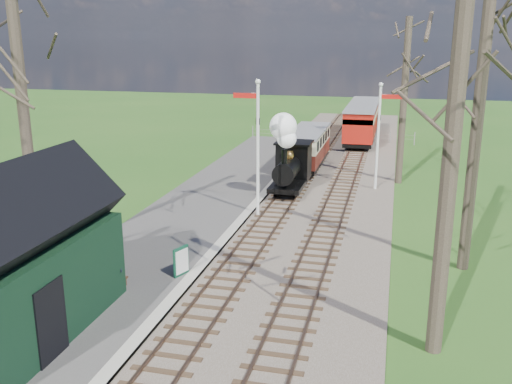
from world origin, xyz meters
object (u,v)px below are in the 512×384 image
(semaphore_near, at_px, (256,139))
(red_carriage_a, at_px, (360,126))
(station_shed, at_px, (18,261))
(coach, at_px, (308,146))
(semaphore_far, at_px, (380,128))
(red_carriage_b, at_px, (365,116))
(bench, at_px, (107,281))
(person, at_px, (116,274))
(locomotive, at_px, (290,158))
(sign_board, at_px, (181,261))

(semaphore_near, relative_size, red_carriage_a, 1.13)
(station_shed, bearing_deg, coach, 79.00)
(semaphore_far, bearing_deg, semaphore_near, -130.60)
(coach, relative_size, red_carriage_b, 1.23)
(bench, bearing_deg, red_carriage_a, 77.92)
(red_carriage_b, bearing_deg, semaphore_far, -84.31)
(red_carriage_b, height_order, person, red_carriage_b)
(station_shed, height_order, semaphore_far, semaphore_far)
(semaphore_far, height_order, locomotive, semaphore_far)
(station_shed, distance_m, locomotive, 16.61)
(sign_board, relative_size, person, 0.69)
(station_shed, bearing_deg, person, 62.32)
(red_carriage_a, bearing_deg, locomotive, -100.38)
(station_shed, xyz_separation_m, person, (1.39, 2.64, -1.34))
(locomotive, relative_size, sign_board, 4.24)
(semaphore_near, bearing_deg, sign_board, -96.00)
(locomotive, bearing_deg, semaphore_far, 24.07)
(station_shed, relative_size, locomotive, 1.48)
(semaphore_far, bearing_deg, person, -115.38)
(locomotive, height_order, coach, locomotive)
(locomotive, bearing_deg, semaphore_near, -100.61)
(locomotive, bearing_deg, coach, 89.89)
(red_carriage_a, bearing_deg, station_shed, -102.83)
(sign_board, bearing_deg, bench, -133.15)
(semaphore_far, bearing_deg, coach, 136.84)
(red_carriage_a, bearing_deg, person, -101.27)
(semaphore_far, xyz_separation_m, person, (-7.29, -15.36, -2.42))
(semaphore_near, relative_size, person, 4.27)
(coach, xyz_separation_m, red_carriage_a, (2.60, 8.19, 0.15))
(locomotive, xyz_separation_m, coach, (0.01, 6.06, -0.52))
(station_shed, bearing_deg, semaphore_near, 73.62)
(station_shed, relative_size, sign_board, 6.29)
(red_carriage_a, height_order, red_carriage_b, same)
(red_carriage_b, bearing_deg, sign_board, -97.57)
(red_carriage_a, height_order, bench, red_carriage_a)
(station_shed, distance_m, person, 3.27)
(locomotive, relative_size, red_carriage_a, 0.77)
(red_carriage_b, relative_size, sign_board, 5.50)
(semaphore_near, height_order, sign_board, semaphore_near)
(sign_board, bearing_deg, person, -124.96)
(station_shed, xyz_separation_m, locomotive, (4.29, 16.04, -0.30))
(red_carriage_b, xyz_separation_m, sign_board, (-4.15, -31.20, -0.90))
(locomotive, distance_m, coach, 6.08)
(sign_board, distance_m, bench, 2.56)
(station_shed, height_order, bench, station_shed)
(sign_board, height_order, person, person)
(locomotive, height_order, red_carriage_b, locomotive)
(semaphore_near, xyz_separation_m, locomotive, (0.76, 4.04, -1.65))
(red_carriage_a, height_order, person, red_carriage_a)
(semaphore_far, relative_size, red_carriage_a, 1.04)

